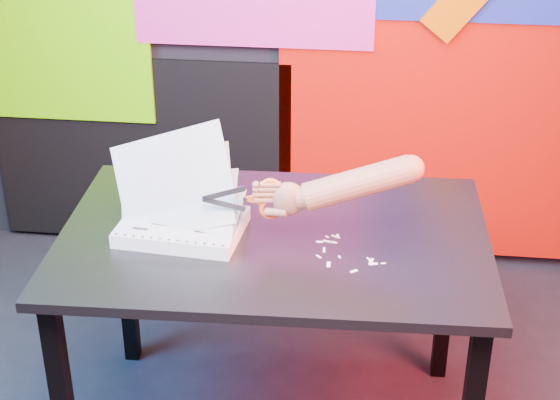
# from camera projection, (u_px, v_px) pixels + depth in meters

# --- Properties ---
(room) EXTENTS (3.01, 3.01, 2.71)m
(room) POSITION_uv_depth(u_px,v_px,m) (267.00, 70.00, 1.92)
(room) COLOR black
(room) RESTS_ON ground
(backdrop) EXTENTS (2.88, 0.05, 2.08)m
(backdrop) POSITION_uv_depth(u_px,v_px,m) (332.00, 47.00, 3.38)
(backdrop) COLOR #BB0F06
(backdrop) RESTS_ON ground
(work_table) EXTENTS (1.26, 0.86, 0.75)m
(work_table) POSITION_uv_depth(u_px,v_px,m) (274.00, 259.00, 2.52)
(work_table) COLOR black
(work_table) RESTS_ON ground
(printout_stack) EXTENTS (0.41, 0.28, 0.33)m
(printout_stack) POSITION_uv_depth(u_px,v_px,m) (182.00, 223.00, 2.47)
(printout_stack) COLOR white
(printout_stack) RESTS_ON work_table
(scissors) EXTENTS (0.22, 0.03, 0.13)m
(scissors) POSITION_uv_depth(u_px,v_px,m) (265.00, 199.00, 2.37)
(scissors) COLOR #9398A9
(scissors) RESTS_ON printout_stack
(hand_forearm) EXTENTS (0.46, 0.12, 0.18)m
(hand_forearm) POSITION_uv_depth(u_px,v_px,m) (346.00, 186.00, 2.35)
(hand_forearm) COLOR brown
(hand_forearm) RESTS_ON work_table
(paper_clippings) EXTENTS (0.20, 0.20, 0.00)m
(paper_clippings) POSITION_uv_depth(u_px,v_px,m) (342.00, 252.00, 2.38)
(paper_clippings) COLOR white
(paper_clippings) RESTS_ON work_table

